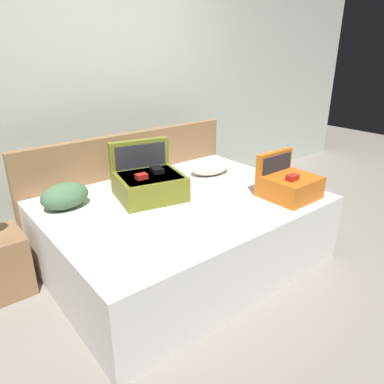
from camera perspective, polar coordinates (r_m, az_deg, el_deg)
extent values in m
plane|color=gray|center=(2.87, 3.68, -14.18)|extent=(12.00, 12.00, 0.00)
cube|color=#B7C1B2|center=(3.71, -13.88, 15.42)|extent=(8.00, 0.10, 2.60)
cube|color=silver|center=(2.97, -1.41, -6.21)|extent=(2.07, 1.54, 0.57)
cube|color=olive|center=(3.52, -9.53, 1.57)|extent=(2.11, 0.08, 0.96)
cube|color=olive|center=(2.86, -6.57, 0.84)|extent=(0.58, 0.52, 0.19)
cube|color=#28282D|center=(2.85, -6.59, 1.39)|extent=(0.51, 0.46, 0.14)
cube|color=#B21E19|center=(2.74, -8.00, 2.41)|extent=(0.09, 0.07, 0.04)
cube|color=black|center=(2.88, -5.56, 3.45)|extent=(0.12, 0.14, 0.04)
cube|color=olive|center=(3.03, -8.23, 4.31)|extent=(0.50, 0.17, 0.42)
cube|color=#28282D|center=(3.00, -8.01, 4.13)|extent=(0.42, 0.10, 0.36)
cube|color=#D16619|center=(2.95, 15.51, 0.69)|extent=(0.39, 0.34, 0.18)
cube|color=#28282D|center=(2.94, 15.56, 1.17)|extent=(0.35, 0.30, 0.12)
cube|color=#B21E19|center=(2.84, 15.59, 2.16)|extent=(0.09, 0.06, 0.05)
cube|color=#D16619|center=(3.03, 12.74, 3.18)|extent=(0.39, 0.05, 0.34)
cube|color=#28282D|center=(3.02, 13.18, 3.03)|extent=(0.33, 0.01, 0.29)
ellipsoid|color=white|center=(3.40, 2.87, 4.04)|extent=(0.42, 0.30, 0.15)
ellipsoid|color=#4C724C|center=(2.83, -19.47, -0.59)|extent=(0.39, 0.29, 0.19)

